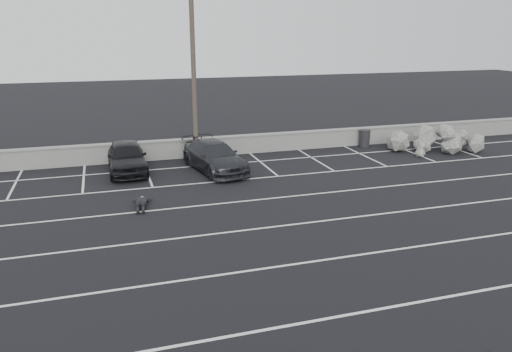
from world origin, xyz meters
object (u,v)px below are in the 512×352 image
object	(u,v)px
utility_pole	(194,72)
trash_bin	(365,138)
riprap_pile	(430,143)
person	(142,200)
car_left	(127,157)
car_right	(215,157)

from	to	relation	value
utility_pole	trash_bin	distance (m)	11.14
riprap_pile	person	size ratio (longest dim) A/B	2.45
utility_pole	trash_bin	size ratio (longest dim) A/B	9.05
car_left	riprap_pile	bearing A→B (deg)	-2.65
trash_bin	car_right	bearing A→B (deg)	-165.82
car_right	utility_pole	bearing A→B (deg)	91.60
trash_bin	person	xyz separation A→B (m)	(-13.78, -6.62, -0.31)
car_left	person	bearing A→B (deg)	-87.41
person	utility_pole	bearing A→B (deg)	69.04
car_right	utility_pole	size ratio (longest dim) A/B	0.53
person	car_right	bearing A→B (deg)	53.68
trash_bin	riprap_pile	bearing A→B (deg)	-35.78
utility_pole	trash_bin	world-z (taller)	utility_pole
riprap_pile	person	world-z (taller)	riprap_pile
car_left	car_right	bearing A→B (deg)	-14.19
car_right	person	size ratio (longest dim) A/B	2.21
utility_pole	riprap_pile	bearing A→B (deg)	-8.37
car_right	trash_bin	xyz separation A→B (m)	(9.81, 2.48, -0.20)
car_left	riprap_pile	distance (m)	17.08
car_left	person	xyz separation A→B (m)	(0.24, -5.20, -0.56)
car_left	trash_bin	distance (m)	14.10
car_right	person	bearing A→B (deg)	-144.80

